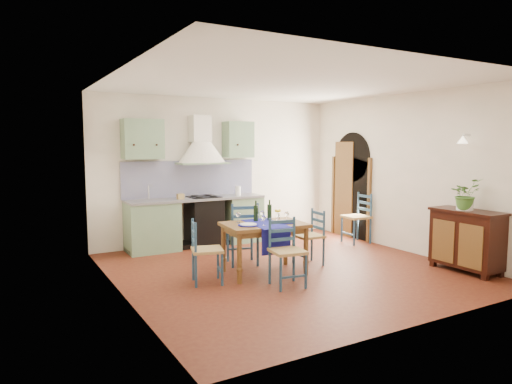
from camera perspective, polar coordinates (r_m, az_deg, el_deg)
floor at (r=7.12m, az=4.03°, el=-9.60°), size 5.00×5.00×0.00m
back_wall at (r=8.70m, az=-6.92°, el=0.27°), size 5.00×0.96×2.80m
right_wall at (r=8.71m, az=16.85°, el=1.96°), size 0.26×5.00×2.80m
left_wall at (r=5.87m, az=-16.62°, el=0.75°), size 0.04×5.00×2.80m
ceiling at (r=6.91m, az=4.21°, el=13.41°), size 5.00×5.00×0.01m
dining_table at (r=6.73m, az=1.09°, el=-4.65°), size 1.26×0.97×1.07m
chair_near at (r=6.21m, az=3.85°, el=-7.42°), size 0.48×0.48×0.91m
chair_far at (r=7.26m, az=-1.64°, el=-5.07°), size 0.58×0.58×1.00m
chair_left at (r=6.34m, az=-6.41°, el=-7.31°), size 0.51×0.51×0.88m
chair_right at (r=7.34m, az=6.77°, el=-5.51°), size 0.44×0.44×0.87m
chair_spare at (r=9.08m, az=12.59°, el=-3.09°), size 0.48×0.48×0.97m
sideboard at (r=7.56m, az=24.81°, el=-5.25°), size 0.50×1.05×0.94m
potted_plant at (r=7.45m, az=24.69°, el=-0.26°), size 0.44×0.39×0.47m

